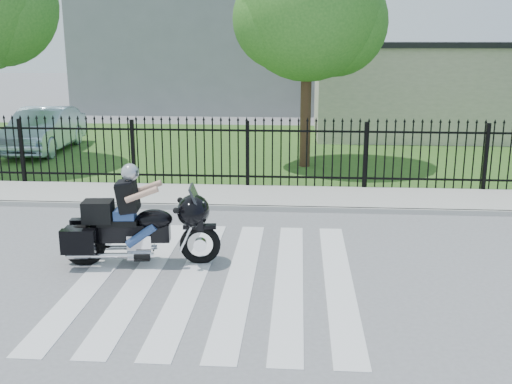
{
  "coord_description": "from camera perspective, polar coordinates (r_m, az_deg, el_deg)",
  "views": [
    {
      "loc": [
        1.32,
        -9.11,
        3.8
      ],
      "look_at": [
        0.52,
        1.83,
        1.0
      ],
      "focal_mm": 42.0,
      "sensor_mm": 36.0,
      "label": 1
    }
  ],
  "objects": [
    {
      "name": "curb",
      "position": [
        13.7,
        -1.52,
        -1.53
      ],
      "size": [
        40.0,
        0.12,
        0.12
      ],
      "primitive_type": "cube",
      "color": "#ADAAA3",
      "rests_on": "ground"
    },
    {
      "name": "crosswalk",
      "position": [
        9.96,
        -3.8,
        -8.12
      ],
      "size": [
        5.0,
        5.5,
        0.01
      ],
      "primitive_type": null,
      "color": "silver",
      "rests_on": "ground"
    },
    {
      "name": "grass_strip",
      "position": [
        21.49,
        0.58,
        4.16
      ],
      "size": [
        40.0,
        12.0,
        0.02
      ],
      "primitive_type": "cube",
      "color": "#2B591E",
      "rests_on": "ground"
    },
    {
      "name": "building_low",
      "position": [
        25.83,
        17.08,
        9.15
      ],
      "size": [
        10.0,
        6.0,
        3.5
      ],
      "primitive_type": "cube",
      "color": "beige",
      "rests_on": "ground"
    },
    {
      "name": "parked_car",
      "position": [
        22.07,
        -19.61,
        5.6
      ],
      "size": [
        1.76,
        4.61,
        1.5
      ],
      "primitive_type": "imported",
      "rotation": [
        0.0,
        0.0,
        0.04
      ],
      "color": "silver",
      "rests_on": "grass_strip"
    },
    {
      "name": "tree_mid",
      "position": [
        18.13,
        4.95,
        17.0
      ],
      "size": [
        4.2,
        4.2,
        6.78
      ],
      "color": "#382316",
      "rests_on": "ground"
    },
    {
      "name": "sidewalk",
      "position": [
        14.66,
        -1.14,
        -0.47
      ],
      "size": [
        40.0,
        2.0,
        0.12
      ],
      "primitive_type": "cube",
      "color": "#ADAAA3",
      "rests_on": "ground"
    },
    {
      "name": "building_low_roof",
      "position": [
        25.75,
        17.39,
        13.25
      ],
      "size": [
        10.2,
        6.2,
        0.2
      ],
      "primitive_type": "cube",
      "color": "black",
      "rests_on": "building_low"
    },
    {
      "name": "motorcycle_rider",
      "position": [
        10.5,
        -11.36,
        -2.89
      ],
      "size": [
        2.76,
        1.0,
        1.82
      ],
      "rotation": [
        0.0,
        0.0,
        0.09
      ],
      "color": "black",
      "rests_on": "ground"
    },
    {
      "name": "iron_fence",
      "position": [
        15.45,
        -0.81,
        3.5
      ],
      "size": [
        26.0,
        0.04,
        1.8
      ],
      "color": "black",
      "rests_on": "ground"
    },
    {
      "name": "ground",
      "position": [
        9.96,
        -3.8,
        -8.15
      ],
      "size": [
        120.0,
        120.0,
        0.0
      ],
      "primitive_type": "plane",
      "color": "slate",
      "rests_on": "ground"
    }
  ]
}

